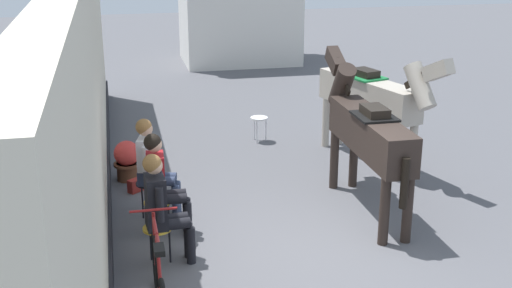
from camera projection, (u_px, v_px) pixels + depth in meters
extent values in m
plane|color=#56565B|center=(257.00, 169.00, 11.07)|extent=(40.00, 40.00, 0.00)
cube|color=beige|center=(88.00, 100.00, 8.63)|extent=(0.30, 14.00, 3.40)
cube|color=black|center=(98.00, 208.00, 9.11)|extent=(0.34, 14.00, 0.36)
cube|color=silver|center=(239.00, 16.00, 19.14)|extent=(3.20, 2.40, 2.60)
cylinder|color=gold|center=(157.00, 228.00, 7.87)|extent=(0.34, 0.34, 0.03)
cylinder|color=black|center=(170.00, 245.00, 7.98)|extent=(0.02, 0.02, 0.45)
cylinder|color=black|center=(151.00, 243.00, 8.03)|extent=(0.02, 0.02, 0.45)
cylinder|color=black|center=(154.00, 252.00, 7.81)|extent=(0.02, 0.02, 0.45)
cube|color=black|center=(157.00, 220.00, 7.83)|extent=(0.26, 0.34, 0.20)
cube|color=black|center=(155.00, 194.00, 7.73)|extent=(0.24, 0.35, 0.44)
sphere|color=tan|center=(154.00, 166.00, 7.62)|extent=(0.20, 0.20, 0.20)
sphere|color=olive|center=(152.00, 163.00, 7.60)|extent=(0.22, 0.22, 0.22)
cylinder|color=black|center=(172.00, 219.00, 7.97)|extent=(0.39, 0.16, 0.13)
cylinder|color=black|center=(188.00, 240.00, 8.11)|extent=(0.11, 0.11, 0.46)
cylinder|color=black|center=(174.00, 224.00, 7.82)|extent=(0.39, 0.16, 0.13)
cylinder|color=black|center=(191.00, 245.00, 7.97)|extent=(0.11, 0.11, 0.46)
cylinder|color=black|center=(155.00, 192.00, 7.93)|extent=(0.09, 0.09, 0.42)
cylinder|color=black|center=(160.00, 205.00, 7.57)|extent=(0.09, 0.09, 0.42)
cylinder|color=gold|center=(157.00, 202.00, 8.59)|extent=(0.34, 0.34, 0.03)
cylinder|color=black|center=(169.00, 219.00, 8.69)|extent=(0.02, 0.02, 0.45)
cylinder|color=black|center=(152.00, 216.00, 8.77)|extent=(0.02, 0.02, 0.45)
cylinder|color=black|center=(153.00, 224.00, 8.54)|extent=(0.02, 0.02, 0.45)
cube|color=black|center=(157.00, 194.00, 8.55)|extent=(0.25, 0.33, 0.20)
cube|color=maroon|center=(155.00, 171.00, 8.45)|extent=(0.23, 0.35, 0.44)
sphere|color=tan|center=(154.00, 144.00, 8.34)|extent=(0.20, 0.20, 0.20)
sphere|color=black|center=(152.00, 142.00, 8.33)|extent=(0.22, 0.22, 0.22)
cylinder|color=black|center=(171.00, 194.00, 8.67)|extent=(0.38, 0.14, 0.13)
cylinder|color=black|center=(187.00, 215.00, 8.80)|extent=(0.11, 0.11, 0.46)
cylinder|color=black|center=(172.00, 199.00, 8.52)|extent=(0.38, 0.14, 0.13)
cylinder|color=black|center=(188.00, 220.00, 8.65)|extent=(0.11, 0.11, 0.46)
cylinder|color=maroon|center=(157.00, 169.00, 8.66)|extent=(0.09, 0.09, 0.42)
cylinder|color=maroon|center=(158.00, 180.00, 8.28)|extent=(0.09, 0.09, 0.42)
cylinder|color=black|center=(148.00, 183.00, 9.21)|extent=(0.34, 0.34, 0.03)
cylinder|color=black|center=(159.00, 200.00, 9.28)|extent=(0.02, 0.02, 0.45)
cylinder|color=black|center=(146.00, 196.00, 9.40)|extent=(0.02, 0.02, 0.45)
cylinder|color=black|center=(143.00, 203.00, 9.17)|extent=(0.02, 0.02, 0.45)
cube|color=#2D3851|center=(148.00, 176.00, 9.17)|extent=(0.31, 0.37, 0.20)
cube|color=silver|center=(147.00, 154.00, 9.07)|extent=(0.29, 0.38, 0.44)
sphere|color=tan|center=(145.00, 129.00, 8.96)|extent=(0.20, 0.20, 0.20)
sphere|color=olive|center=(144.00, 127.00, 8.95)|extent=(0.22, 0.22, 0.22)
cylinder|color=#2D3851|center=(163.00, 177.00, 9.26)|extent=(0.40, 0.21, 0.13)
cylinder|color=#2D3851|center=(177.00, 197.00, 9.35)|extent=(0.11, 0.11, 0.46)
cylinder|color=#2D3851|center=(161.00, 181.00, 9.11)|extent=(0.40, 0.21, 0.13)
cylinder|color=#2D3851|center=(176.00, 202.00, 9.20)|extent=(0.11, 0.11, 0.46)
cylinder|color=silver|center=(151.00, 152.00, 9.28)|extent=(0.09, 0.09, 0.42)
cylinder|color=silver|center=(146.00, 162.00, 8.90)|extent=(0.09, 0.09, 0.42)
cube|color=#2D231E|center=(371.00, 134.00, 9.06)|extent=(0.45, 2.20, 0.52)
cylinder|color=#2D231E|center=(334.00, 160.00, 10.16)|extent=(0.13, 0.13, 0.90)
cylinder|color=#2D231E|center=(354.00, 158.00, 10.22)|extent=(0.13, 0.13, 0.90)
cylinder|color=#2D231E|center=(384.00, 211.00, 8.36)|extent=(0.13, 0.13, 0.90)
cylinder|color=#2D231E|center=(408.00, 209.00, 8.43)|extent=(0.13, 0.13, 0.90)
cylinder|color=#2D231E|center=(342.00, 85.00, 10.05)|extent=(0.28, 0.63, 0.73)
cube|color=#2D231E|center=(335.00, 61.00, 10.26)|extent=(0.18, 0.53, 0.40)
cube|color=black|center=(343.00, 76.00, 9.98)|extent=(0.04, 0.63, 0.48)
cylinder|color=black|center=(405.00, 183.00, 8.09)|extent=(0.10, 0.10, 0.65)
cube|color=black|center=(374.00, 116.00, 8.88)|extent=(0.50, 0.60, 0.03)
cube|color=black|center=(375.00, 111.00, 8.86)|extent=(0.28, 0.44, 0.12)
cube|color=#B2A899|center=(368.00, 94.00, 11.09)|extent=(1.06, 2.23, 0.52)
cylinder|color=#B2A899|center=(412.00, 150.00, 10.58)|extent=(0.13, 0.13, 0.90)
cylinder|color=#B2A899|center=(397.00, 153.00, 10.44)|extent=(0.13, 0.13, 0.90)
cylinder|color=#B2A899|center=(340.00, 120.00, 12.19)|extent=(0.13, 0.13, 0.90)
cylinder|color=#B2A899|center=(326.00, 122.00, 12.04)|extent=(0.13, 0.13, 0.90)
cylinder|color=#B2A899|center=(420.00, 86.00, 9.98)|extent=(0.45, 0.69, 0.73)
cube|color=#B2A899|center=(438.00, 70.00, 9.60)|extent=(0.33, 0.56, 0.40)
cube|color=black|center=(420.00, 77.00, 9.95)|extent=(0.22, 0.61, 0.48)
cylinder|color=black|center=(328.00, 96.00, 12.13)|extent=(0.12, 0.12, 0.65)
cube|color=#197238|center=(365.00, 77.00, 11.09)|extent=(0.65, 0.72, 0.03)
cube|color=black|center=(365.00, 73.00, 11.07)|extent=(0.40, 0.50, 0.12)
cylinder|color=brown|center=(128.00, 171.00, 10.57)|extent=(0.34, 0.34, 0.28)
cylinder|color=brown|center=(127.00, 164.00, 10.53)|extent=(0.43, 0.43, 0.04)
sphere|color=red|center=(127.00, 153.00, 10.47)|extent=(0.40, 0.40, 0.40)
torus|color=black|center=(156.00, 263.00, 7.30)|extent=(0.05, 0.71, 0.71)
cylinder|color=maroon|center=(156.00, 249.00, 6.94)|extent=(0.04, 0.50, 0.60)
cylinder|color=maroon|center=(159.00, 270.00, 6.58)|extent=(0.04, 0.36, 0.55)
cylinder|color=maroon|center=(156.00, 233.00, 6.70)|extent=(0.04, 0.80, 0.09)
cylinder|color=maroon|center=(155.00, 239.00, 7.19)|extent=(0.04, 0.09, 0.60)
cylinder|color=maroon|center=(153.00, 210.00, 7.05)|extent=(0.50, 0.03, 0.03)
cube|color=black|center=(159.00, 250.00, 6.33)|extent=(0.10, 0.20, 0.06)
cylinder|color=white|center=(259.00, 118.00, 12.32)|extent=(0.32, 0.32, 0.03)
cylinder|color=silver|center=(266.00, 130.00, 12.42)|extent=(0.02, 0.02, 0.43)
cylinder|color=silver|center=(254.00, 128.00, 12.48)|extent=(0.02, 0.02, 0.43)
cylinder|color=silver|center=(257.00, 132.00, 12.28)|extent=(0.02, 0.02, 0.43)
cube|color=maroon|center=(137.00, 185.00, 10.13)|extent=(0.29, 0.27, 0.20)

